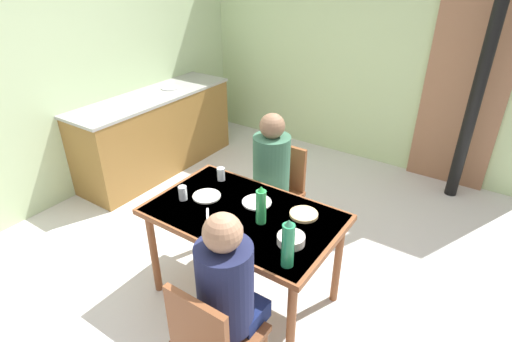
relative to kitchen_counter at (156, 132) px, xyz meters
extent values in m
plane|color=silver|center=(1.66, -0.97, -0.45)|extent=(6.88, 6.88, 0.00)
cube|color=#B6D196|center=(1.66, 1.67, 0.86)|extent=(4.17, 0.10, 2.62)
cube|color=#B3CC9A|center=(-0.33, -0.31, 0.86)|extent=(0.10, 3.97, 2.62)
cube|color=#8F6245|center=(2.89, 1.59, 0.55)|extent=(0.80, 0.05, 2.00)
cylinder|color=black|center=(3.03, 1.32, 0.86)|extent=(0.12, 0.12, 2.62)
cube|color=olive|center=(0.00, 0.00, -0.02)|extent=(0.60, 1.93, 0.87)
cube|color=#9E9E99|center=(0.00, 0.00, 0.43)|extent=(0.61, 1.97, 0.03)
cylinder|color=#B7B7BC|center=(0.00, 0.29, 0.45)|extent=(0.21, 0.21, 0.01)
cube|color=brown|center=(2.04, -1.10, 0.28)|extent=(1.30, 0.80, 0.04)
cube|color=beige|center=(2.04, -1.10, 0.30)|extent=(1.25, 0.77, 0.00)
cylinder|color=brown|center=(1.47, -1.43, -0.10)|extent=(0.06, 0.06, 0.71)
cylinder|color=brown|center=(2.62, -1.43, -0.10)|extent=(0.06, 0.06, 0.71)
cylinder|color=brown|center=(1.47, -0.76, -0.10)|extent=(0.06, 0.06, 0.71)
cylinder|color=brown|center=(2.62, -0.76, -0.10)|extent=(0.06, 0.06, 0.71)
cube|color=brown|center=(2.38, -1.78, 0.00)|extent=(0.40, 0.40, 0.04)
cube|color=brown|center=(2.38, -1.96, 0.21)|extent=(0.38, 0.04, 0.42)
cylinder|color=brown|center=(2.21, -1.61, -0.25)|extent=(0.04, 0.04, 0.41)
cube|color=brown|center=(1.87, -0.41, 0.00)|extent=(0.40, 0.40, 0.04)
cube|color=brown|center=(1.87, -0.23, 0.21)|extent=(0.38, 0.04, 0.42)
cylinder|color=brown|center=(2.04, -0.58, -0.25)|extent=(0.04, 0.04, 0.41)
cylinder|color=brown|center=(1.70, -0.58, -0.25)|extent=(0.04, 0.04, 0.41)
cylinder|color=brown|center=(2.04, -0.24, -0.25)|extent=(0.04, 0.04, 0.41)
cylinder|color=brown|center=(1.70, -0.24, -0.25)|extent=(0.04, 0.04, 0.41)
cube|color=#142050|center=(2.38, -1.62, 0.06)|extent=(0.30, 0.22, 0.12)
cylinder|color=#1E2347|center=(2.38, -1.73, 0.32)|extent=(0.30, 0.30, 0.52)
sphere|color=#A87A5B|center=(2.38, -1.73, 0.67)|extent=(0.20, 0.20, 0.20)
cube|color=#316F48|center=(1.87, -0.57, 0.06)|extent=(0.30, 0.22, 0.12)
cylinder|color=#38664C|center=(1.87, -0.46, 0.32)|extent=(0.30, 0.30, 0.52)
sphere|color=#846047|center=(1.87, -0.46, 0.67)|extent=(0.20, 0.20, 0.20)
cylinder|color=#248652|center=(2.55, -1.38, 0.43)|extent=(0.07, 0.07, 0.27)
cone|color=#2F7959|center=(2.55, -1.38, 0.59)|extent=(0.05, 0.05, 0.04)
cylinder|color=green|center=(2.20, -1.12, 0.42)|extent=(0.07, 0.07, 0.24)
cone|color=green|center=(2.20, -1.12, 0.55)|extent=(0.05, 0.05, 0.04)
cylinder|color=silver|center=(2.47, -1.20, 0.32)|extent=(0.17, 0.17, 0.05)
cylinder|color=white|center=(2.05, -0.95, 0.30)|extent=(0.21, 0.21, 0.01)
cylinder|color=white|center=(2.08, -1.31, 0.30)|extent=(0.20, 0.20, 0.01)
cylinder|color=white|center=(1.71, -1.09, 0.30)|extent=(0.20, 0.20, 0.01)
cylinder|color=silver|center=(1.64, -0.84, 0.35)|extent=(0.06, 0.06, 0.10)
cylinder|color=silver|center=(1.60, -1.20, 0.35)|extent=(0.06, 0.06, 0.10)
cylinder|color=#DBB77A|center=(2.40, -0.90, 0.31)|extent=(0.19, 0.19, 0.02)
cube|color=silver|center=(1.86, -1.26, 0.30)|extent=(0.11, 0.12, 0.00)
camera|label=1|loc=(3.39, -2.92, 1.86)|focal=28.49mm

